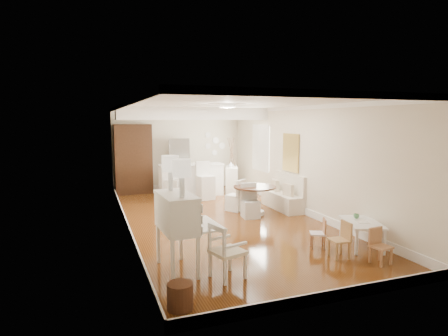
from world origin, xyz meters
TOP-DOWN VIEW (x-y plane):
  - room at (0.04, 0.32)m, footprint 9.00×9.04m
  - secretary_bureau at (-1.70, -2.72)m, footprint 1.06×1.08m
  - gustavian_armchair at (-1.03, -3.26)m, footprint 0.62×0.62m
  - wicker_basket at (-1.94, -3.95)m, footprint 0.36×0.36m
  - kids_table at (1.90, -2.80)m, footprint 0.91×1.15m
  - kids_chair_a at (1.13, -3.13)m, footprint 0.34×0.34m
  - kids_chair_b at (1.08, -2.56)m, footprint 0.37×0.37m
  - kids_chair_c at (1.62, -3.62)m, footprint 0.33×0.33m
  - banquette at (1.99, 0.50)m, footprint 0.52×1.60m
  - dining_table at (1.00, 0.18)m, footprint 1.36×1.36m
  - slip_chair_near at (0.78, -0.07)m, footprint 0.45×0.47m
  - slip_chair_far at (0.70, 0.76)m, footprint 0.57×0.58m
  - breakfast_counter at (0.10, 3.10)m, footprint 2.05×0.65m
  - bar_stool_left at (-0.59, 2.82)m, footprint 0.52×0.52m
  - bar_stool_right at (0.37, 2.44)m, footprint 0.53×0.53m
  - pantry_cabinet at (-1.60, 4.18)m, footprint 1.20×0.60m
  - fridge at (0.30, 4.15)m, footprint 0.75×0.65m
  - sideboard at (1.56, 3.30)m, footprint 0.68×0.98m
  - pencil_cup at (1.95, -2.57)m, footprint 0.15×0.15m
  - branch_vase at (1.53, 3.27)m, footprint 0.19×0.19m

SIDE VIEW (x-z plane):
  - wicker_basket at x=-1.94m, z-range 0.00..0.34m
  - kids_table at x=1.90m, z-range 0.00..0.50m
  - kids_chair_b at x=1.08m, z-range 0.00..0.58m
  - kids_chair_c at x=1.62m, z-range 0.00..0.62m
  - kids_chair_a at x=1.13m, z-range 0.00..0.66m
  - dining_table at x=1.00m, z-range 0.00..0.74m
  - sideboard at x=1.56m, z-range 0.00..0.85m
  - slip_chair_near at x=0.78m, z-range 0.00..0.85m
  - slip_chair_far at x=0.70m, z-range 0.00..0.86m
  - gustavian_armchair at x=-1.03m, z-range 0.00..0.87m
  - bar_stool_left at x=-0.59m, z-range 0.00..0.98m
  - banquette at x=1.99m, z-range 0.00..0.98m
  - breakfast_counter at x=0.10m, z-range 0.00..1.03m
  - pencil_cup at x=1.95m, z-range 0.50..0.59m
  - bar_stool_right at x=0.37m, z-range 0.00..1.16m
  - secretary_bureau at x=-1.70m, z-range 0.00..1.27m
  - fridge at x=0.30m, z-range 0.00..1.80m
  - branch_vase at x=1.53m, z-range 0.85..1.02m
  - pantry_cabinet at x=-1.60m, z-range 0.00..2.30m
  - room at x=0.04m, z-range 0.57..3.39m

